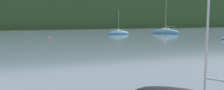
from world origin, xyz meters
The scene contains 5 objects.
wooded_hillside centered at (10.87, 165.67, 7.25)m, with size 352.00×64.67×36.17m.
sailboat_far_1 centered at (30.15, 83.26, 0.52)m, with size 7.14×7.16×11.45m.
sailboat_far_2 centered at (15.80, 86.23, 0.39)m, with size 6.33×1.93×7.57m.
mooring_buoy_near centered at (20.23, 70.70, 0.00)m, with size 0.43×0.43×0.43m, color red.
mooring_buoy_mid centered at (-4.48, 81.85, 0.00)m, with size 0.48×0.48×0.48m, color red.
Camera 1 is at (-10.29, 25.54, 4.14)m, focal length 35.90 mm.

